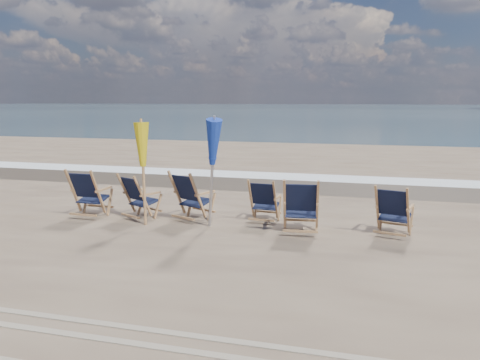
{
  "coord_description": "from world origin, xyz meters",
  "views": [
    {
      "loc": [
        2.3,
        -6.46,
        2.45
      ],
      "look_at": [
        0.0,
        2.2,
        0.9
      ],
      "focal_mm": 35.0,
      "sensor_mm": 36.0,
      "label": 1
    }
  ],
  "objects_px": {
    "beach_chair_3": "(275,202)",
    "umbrella_blue": "(211,145)",
    "beach_chair_1": "(143,198)",
    "umbrella_yellow": "(143,150)",
    "beach_chair_4": "(317,207)",
    "beach_chair_2": "(198,198)",
    "beach_chair_5": "(408,213)",
    "beach_chair_0": "(98,194)"
  },
  "relations": [
    {
      "from": "beach_chair_1",
      "to": "beach_chair_3",
      "type": "distance_m",
      "value": 2.66
    },
    {
      "from": "beach_chair_1",
      "to": "umbrella_yellow",
      "type": "height_order",
      "value": "umbrella_yellow"
    },
    {
      "from": "beach_chair_5",
      "to": "umbrella_yellow",
      "type": "distance_m",
      "value": 5.04
    },
    {
      "from": "beach_chair_0",
      "to": "beach_chair_4",
      "type": "distance_m",
      "value": 4.47
    },
    {
      "from": "beach_chair_3",
      "to": "beach_chair_4",
      "type": "height_order",
      "value": "beach_chair_4"
    },
    {
      "from": "beach_chair_4",
      "to": "umbrella_blue",
      "type": "distance_m",
      "value": 2.26
    },
    {
      "from": "beach_chair_0",
      "to": "beach_chair_3",
      "type": "bearing_deg",
      "value": -169.59
    },
    {
      "from": "beach_chair_4",
      "to": "umbrella_yellow",
      "type": "distance_m",
      "value": 3.5
    },
    {
      "from": "beach_chair_3",
      "to": "umbrella_yellow",
      "type": "height_order",
      "value": "umbrella_yellow"
    },
    {
      "from": "beach_chair_1",
      "to": "umbrella_blue",
      "type": "distance_m",
      "value": 1.9
    },
    {
      "from": "beach_chair_0",
      "to": "beach_chair_1",
      "type": "height_order",
      "value": "beach_chair_0"
    },
    {
      "from": "beach_chair_2",
      "to": "beach_chair_3",
      "type": "height_order",
      "value": "beach_chair_2"
    },
    {
      "from": "beach_chair_2",
      "to": "beach_chair_4",
      "type": "distance_m",
      "value": 2.38
    },
    {
      "from": "beach_chair_5",
      "to": "umbrella_blue",
      "type": "distance_m",
      "value": 3.72
    },
    {
      "from": "beach_chair_4",
      "to": "umbrella_blue",
      "type": "height_order",
      "value": "umbrella_blue"
    },
    {
      "from": "beach_chair_3",
      "to": "beach_chair_5",
      "type": "height_order",
      "value": "beach_chair_5"
    },
    {
      "from": "umbrella_blue",
      "to": "beach_chair_5",
      "type": "bearing_deg",
      "value": 4.15
    },
    {
      "from": "beach_chair_3",
      "to": "beach_chair_5",
      "type": "xyz_separation_m",
      "value": [
        2.44,
        -0.42,
        0.03
      ]
    },
    {
      "from": "beach_chair_2",
      "to": "beach_chair_3",
      "type": "relative_size",
      "value": 1.16
    },
    {
      "from": "umbrella_yellow",
      "to": "umbrella_blue",
      "type": "distance_m",
      "value": 1.39
    },
    {
      "from": "beach_chair_4",
      "to": "beach_chair_1",
      "type": "bearing_deg",
      "value": -7.81
    },
    {
      "from": "beach_chair_5",
      "to": "umbrella_blue",
      "type": "height_order",
      "value": "umbrella_blue"
    },
    {
      "from": "beach_chair_2",
      "to": "beach_chair_5",
      "type": "distance_m",
      "value": 3.93
    },
    {
      "from": "beach_chair_3",
      "to": "umbrella_blue",
      "type": "distance_m",
      "value": 1.74
    },
    {
      "from": "umbrella_blue",
      "to": "umbrella_yellow",
      "type": "bearing_deg",
      "value": -179.17
    },
    {
      "from": "beach_chair_0",
      "to": "beach_chair_1",
      "type": "distance_m",
      "value": 0.97
    },
    {
      "from": "beach_chair_5",
      "to": "beach_chair_4",
      "type": "bearing_deg",
      "value": 22.34
    },
    {
      "from": "beach_chair_5",
      "to": "umbrella_yellow",
      "type": "height_order",
      "value": "umbrella_yellow"
    },
    {
      "from": "beach_chair_3",
      "to": "umbrella_blue",
      "type": "xyz_separation_m",
      "value": [
        -1.1,
        -0.68,
        1.16
      ]
    },
    {
      "from": "beach_chair_0",
      "to": "umbrella_blue",
      "type": "height_order",
      "value": "umbrella_blue"
    },
    {
      "from": "umbrella_yellow",
      "to": "beach_chair_0",
      "type": "bearing_deg",
      "value": 173.3
    },
    {
      "from": "beach_chair_2",
      "to": "beach_chair_4",
      "type": "relative_size",
      "value": 0.99
    },
    {
      "from": "umbrella_yellow",
      "to": "umbrella_blue",
      "type": "bearing_deg",
      "value": 0.83
    },
    {
      "from": "beach_chair_4",
      "to": "umbrella_blue",
      "type": "bearing_deg",
      "value": -3.99
    },
    {
      "from": "beach_chair_3",
      "to": "beach_chair_4",
      "type": "relative_size",
      "value": 0.85
    },
    {
      "from": "beach_chair_2",
      "to": "umbrella_yellow",
      "type": "xyz_separation_m",
      "value": [
        -0.99,
        -0.33,
        0.96
      ]
    },
    {
      "from": "beach_chair_4",
      "to": "beach_chair_5",
      "type": "relative_size",
      "value": 1.1
    },
    {
      "from": "beach_chair_1",
      "to": "umbrella_yellow",
      "type": "xyz_separation_m",
      "value": [
        0.13,
        -0.2,
        1.0
      ]
    },
    {
      "from": "beach_chair_3",
      "to": "beach_chair_5",
      "type": "distance_m",
      "value": 2.48
    },
    {
      "from": "beach_chair_1",
      "to": "beach_chair_2",
      "type": "bearing_deg",
      "value": -148.34
    },
    {
      "from": "umbrella_blue",
      "to": "beach_chair_0",
      "type": "bearing_deg",
      "value": 177.49
    },
    {
      "from": "umbrella_blue",
      "to": "beach_chair_2",
      "type": "bearing_deg",
      "value": 141.68
    }
  ]
}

